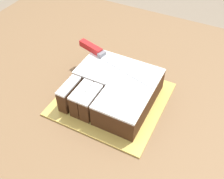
% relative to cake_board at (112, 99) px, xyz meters
% --- Properties ---
extents(countertop, '(1.40, 1.10, 0.89)m').
position_rel_cake_board_xyz_m(countertop, '(-0.06, 0.07, -0.45)').
color(countertop, brown).
rests_on(countertop, ground_plane).
extents(cake_board, '(0.34, 0.33, 0.01)m').
position_rel_cake_board_xyz_m(cake_board, '(0.00, 0.00, 0.00)').
color(cake_board, gold).
rests_on(cake_board, countertop).
extents(cake, '(0.26, 0.25, 0.08)m').
position_rel_cake_board_xyz_m(cake, '(0.00, 0.00, 0.04)').
color(cake, '#472814').
rests_on(cake, cake_board).
extents(knife, '(0.32, 0.11, 0.02)m').
position_rel_cake_board_xyz_m(knife, '(-0.09, 0.09, 0.09)').
color(knife, silver).
rests_on(knife, cake).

